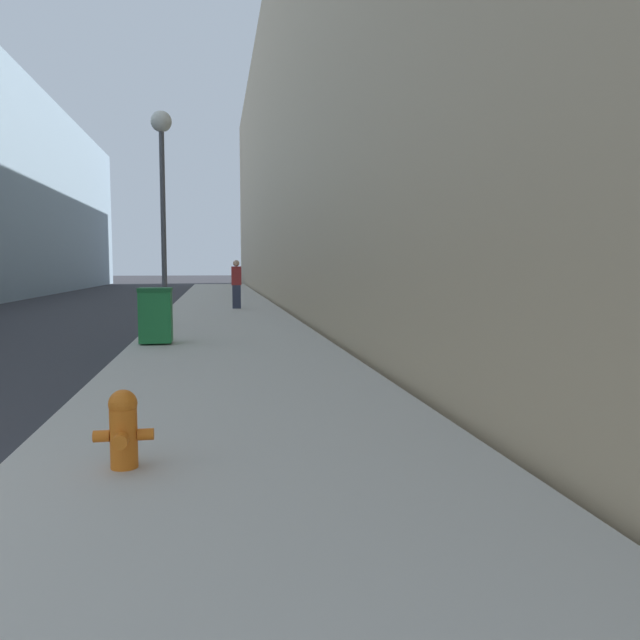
{
  "coord_description": "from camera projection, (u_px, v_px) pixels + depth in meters",
  "views": [
    {
      "loc": [
        5.1,
        -3.78,
        1.7
      ],
      "look_at": [
        8.73,
        17.92,
        -0.25
      ],
      "focal_mm": 35.0,
      "sensor_mm": 36.0,
      "label": 1
    }
  ],
  "objects": [
    {
      "name": "sidewalk_right",
      "position": [
        225.0,
        312.0,
        21.59
      ],
      "size": [
        3.98,
        60.0,
        0.15
      ],
      "color": "#B7B2A8",
      "rests_on": "ground"
    },
    {
      "name": "building_right_stone",
      "position": [
        389.0,
        150.0,
        30.15
      ],
      "size": [
        12.0,
        60.0,
        14.48
      ],
      "color": "tan",
      "rests_on": "ground"
    },
    {
      "name": "fire_hydrant",
      "position": [
        123.0,
        427.0,
        4.75
      ],
      "size": [
        0.45,
        0.33,
        0.61
      ],
      "color": "orange",
      "rests_on": "sidewalk_right"
    },
    {
      "name": "trash_bin",
      "position": [
        156.0,
        315.0,
        12.26
      ],
      "size": [
        0.64,
        0.6,
        1.11
      ],
      "color": "#1E7538",
      "rests_on": "sidewalk_right"
    },
    {
      "name": "lamppost",
      "position": [
        162.0,
        172.0,
        15.51
      ],
      "size": [
        0.52,
        0.52,
        5.35
      ],
      "color": "#4C4C51",
      "rests_on": "sidewalk_right"
    },
    {
      "name": "pedestrian_on_sidewalk",
      "position": [
        236.0,
        284.0,
        22.25
      ],
      "size": [
        0.35,
        0.23,
        1.73
      ],
      "color": "#2D3347",
      "rests_on": "sidewalk_right"
    }
  ]
}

